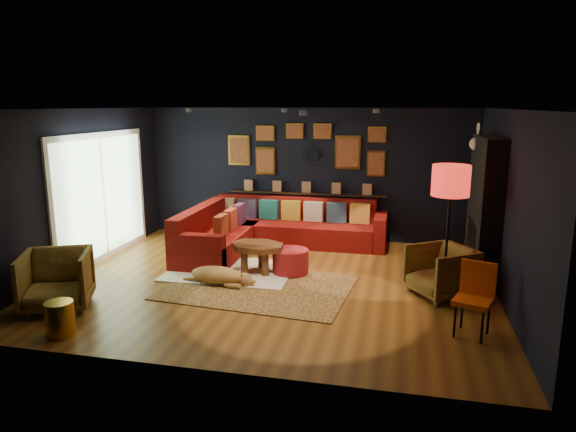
% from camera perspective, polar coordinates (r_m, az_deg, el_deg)
% --- Properties ---
extents(floor, '(6.50, 6.50, 0.00)m').
position_cam_1_polar(floor, '(7.94, -1.60, -7.29)').
color(floor, brown).
rests_on(floor, ground).
extents(room_walls, '(6.50, 6.50, 6.50)m').
position_cam_1_polar(room_walls, '(7.56, -1.67, 4.16)').
color(room_walls, black).
rests_on(room_walls, ground).
extents(sectional, '(3.41, 2.69, 0.86)m').
position_cam_1_polar(sectional, '(9.68, -2.51, -1.70)').
color(sectional, maroon).
rests_on(sectional, ground).
extents(ledge, '(3.20, 0.12, 0.04)m').
position_cam_1_polar(ledge, '(10.25, 2.05, 2.51)').
color(ledge, black).
rests_on(ledge, room_walls).
extents(gallery_wall, '(3.15, 0.04, 1.02)m').
position_cam_1_polar(gallery_wall, '(10.18, 2.05, 7.48)').
color(gallery_wall, gold).
rests_on(gallery_wall, room_walls).
extents(sunburst_mirror, '(0.47, 0.16, 0.47)m').
position_cam_1_polar(sunburst_mirror, '(10.17, 2.68, 6.86)').
color(sunburst_mirror, silver).
rests_on(sunburst_mirror, room_walls).
extents(fireplace, '(0.31, 1.60, 2.20)m').
position_cam_1_polar(fireplace, '(8.41, 20.87, 0.23)').
color(fireplace, black).
rests_on(fireplace, ground).
extents(deer_head, '(0.50, 0.28, 0.45)m').
position_cam_1_polar(deer_head, '(8.77, 21.24, 7.48)').
color(deer_head, white).
rests_on(deer_head, fireplace).
extents(sliding_door, '(0.06, 2.80, 2.20)m').
position_cam_1_polar(sliding_door, '(9.47, -19.92, 2.06)').
color(sliding_door, white).
rests_on(sliding_door, ground).
extents(ceiling_spots, '(3.30, 2.50, 0.06)m').
position_cam_1_polar(ceiling_spots, '(8.26, -0.32, 11.59)').
color(ceiling_spots, black).
rests_on(ceiling_spots, room_walls).
extents(shag_rug, '(2.01, 1.48, 0.03)m').
position_cam_1_polar(shag_rug, '(8.44, -6.37, -6.06)').
color(shag_rug, white).
rests_on(shag_rug, ground).
extents(leopard_rug, '(2.84, 2.15, 0.02)m').
position_cam_1_polar(leopard_rug, '(7.71, -3.30, -7.87)').
color(leopard_rug, '#C18A47').
rests_on(leopard_rug, ground).
extents(coffee_table, '(1.02, 0.84, 0.46)m').
position_cam_1_polar(coffee_table, '(8.24, -3.42, -3.72)').
color(coffee_table, brown).
rests_on(coffee_table, shag_rug).
extents(pouf, '(0.58, 0.58, 0.38)m').
position_cam_1_polar(pouf, '(8.23, 0.28, -5.01)').
color(pouf, maroon).
rests_on(pouf, shag_rug).
extents(armchair_left, '(1.08, 1.06, 0.86)m').
position_cam_1_polar(armchair_left, '(7.48, -24.36, -6.22)').
color(armchair_left, gold).
rests_on(armchair_left, ground).
extents(armchair_right, '(1.03, 1.05, 0.79)m').
position_cam_1_polar(armchair_right, '(7.57, 16.65, -5.65)').
color(armchair_right, gold).
rests_on(armchair_right, ground).
extents(gold_stool, '(0.33, 0.33, 0.41)m').
position_cam_1_polar(gold_stool, '(6.70, -24.01, -10.36)').
color(gold_stool, gold).
rests_on(gold_stool, ground).
extents(orange_chair, '(0.53, 0.53, 0.87)m').
position_cam_1_polar(orange_chair, '(6.45, 20.09, -8.01)').
color(orange_chair, black).
rests_on(orange_chair, ground).
extents(floor_lamp, '(0.51, 0.51, 1.87)m').
position_cam_1_polar(floor_lamp, '(7.31, 17.61, 3.23)').
color(floor_lamp, black).
rests_on(floor_lamp, ground).
extents(dog, '(1.20, 0.67, 0.36)m').
position_cam_1_polar(dog, '(7.83, -7.88, -6.17)').
color(dog, tan).
rests_on(dog, leopard_rug).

